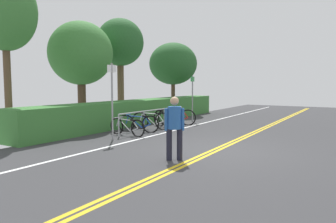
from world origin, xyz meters
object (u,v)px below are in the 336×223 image
(bike_rack, at_px, (155,115))
(bicycle_2, at_px, (152,121))
(tree_near_left, at_px, (5,12))
(tree_mid, at_px, (81,54))
(bicycle_1, at_px, (138,124))
(sign_post_far, at_px, (192,94))
(bicycle_3, at_px, (167,119))
(tree_far_right, at_px, (120,43))
(tree_extra, at_px, (173,64))
(sign_post_near, at_px, (112,95))
(pedestrian, at_px, (174,124))
(bicycle_0, at_px, (127,127))
(bicycle_4, at_px, (177,117))

(bike_rack, relative_size, bicycle_2, 2.70)
(tree_near_left, bearing_deg, bike_rack, -35.40)
(tree_near_left, bearing_deg, tree_mid, 2.69)
(bicycle_1, height_order, sign_post_far, sign_post_far)
(bicycle_3, relative_size, sign_post_far, 0.76)
(tree_mid, xyz_separation_m, tree_far_right, (2.86, 0.19, 0.77))
(tree_mid, xyz_separation_m, tree_extra, (7.20, -0.41, -0.06))
(bicycle_1, height_order, sign_post_near, sign_post_near)
(bicycle_3, bearing_deg, tree_near_left, 148.05)
(bicycle_2, bearing_deg, tree_extra, 23.40)
(pedestrian, bearing_deg, tree_mid, 64.28)
(bicycle_3, xyz_separation_m, tree_far_right, (1.16, 3.59, 3.60))
(bicycle_0, distance_m, tree_far_right, 6.28)
(tree_near_left, bearing_deg, bicycle_4, -26.97)
(bicycle_1, height_order, bicycle_4, bicycle_4)
(bike_rack, relative_size, sign_post_far, 1.98)
(tree_far_right, height_order, tree_extra, tree_far_right)
(tree_near_left, relative_size, tree_far_right, 1.08)
(tree_near_left, bearing_deg, tree_far_right, 3.18)
(sign_post_near, bearing_deg, bicycle_0, 10.63)
(sign_post_near, bearing_deg, bicycle_4, 2.08)
(bicycle_0, bearing_deg, bicycle_2, 4.19)
(bicycle_1, height_order, bicycle_2, bicycle_2)
(bicycle_1, height_order, tree_far_right, tree_far_right)
(bicycle_0, xyz_separation_m, tree_far_right, (3.76, 3.46, 3.64))
(bicycle_2, height_order, bicycle_3, bicycle_3)
(bicycle_4, relative_size, sign_post_near, 0.70)
(sign_post_far, distance_m, tree_near_left, 8.77)
(tree_mid, bearing_deg, tree_extra, -3.24)
(bike_rack, xyz_separation_m, bicycle_2, (-0.02, 0.13, -0.26))
(bike_rack, bearing_deg, bicycle_0, 179.97)
(bike_rack, xyz_separation_m, tree_extra, (6.31, 2.87, 2.51))
(bicycle_3, bearing_deg, bicycle_1, 171.78)
(bicycle_2, distance_m, sign_post_far, 3.43)
(bicycle_3, distance_m, sign_post_far, 2.65)
(bicycle_1, height_order, bicycle_3, bicycle_3)
(bicycle_3, relative_size, sign_post_near, 0.68)
(bicycle_3, distance_m, pedestrian, 5.90)
(tree_near_left, bearing_deg, tree_extra, -1.31)
(bicycle_0, height_order, bicycle_3, bicycle_3)
(tree_near_left, height_order, tree_extra, tree_near_left)
(pedestrian, xyz_separation_m, tree_near_left, (-0.29, 6.48, 3.40))
(tree_extra, bearing_deg, tree_far_right, 172.18)
(pedestrian, height_order, tree_extra, tree_extra)
(bicycle_1, relative_size, tree_mid, 0.35)
(tree_mid, bearing_deg, bicycle_1, -90.94)
(bicycle_4, height_order, pedestrian, pedestrian)
(tree_far_right, distance_m, tree_extra, 4.46)
(bicycle_4, xyz_separation_m, sign_post_far, (1.48, -0.06, 1.02))
(bicycle_2, bearing_deg, bicycle_3, -17.09)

